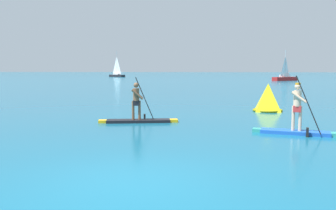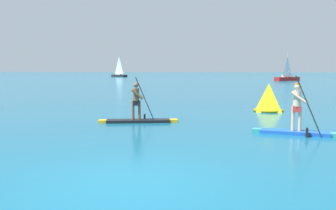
% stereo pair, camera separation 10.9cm
% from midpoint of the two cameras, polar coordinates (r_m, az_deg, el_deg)
% --- Properties ---
extents(ground, '(440.00, 440.00, 0.00)m').
position_cam_midpoint_polar(ground, '(7.26, -6.20, -12.24)').
color(ground, '#145B7A').
extents(paddleboarder_mid_center, '(3.32, 1.09, 1.91)m').
position_cam_midpoint_polar(paddleboarder_mid_center, '(14.97, -4.60, -1.51)').
color(paddleboarder_mid_center, black).
rests_on(paddleboarder_mid_center, ground).
extents(paddleboarder_far_right, '(2.86, 1.15, 2.05)m').
position_cam_midpoint_polar(paddleboarder_far_right, '(12.99, 20.08, -2.72)').
color(paddleboarder_far_right, blue).
rests_on(paddleboarder_far_right, ground).
extents(race_marker_buoy, '(1.83, 1.83, 1.48)m').
position_cam_midpoint_polar(race_marker_buoy, '(19.44, 15.99, 0.97)').
color(race_marker_buoy, yellow).
rests_on(race_marker_buoy, ground).
extents(sailboat_left_horizon, '(5.09, 4.33, 7.00)m').
position_cam_midpoint_polar(sailboat_left_horizon, '(97.54, -7.82, 5.00)').
color(sailboat_left_horizon, black).
rests_on(sailboat_left_horizon, ground).
extents(sailboat_right_horizon, '(5.18, 4.51, 5.69)m').
position_cam_midpoint_polar(sailboat_right_horizon, '(69.80, 18.62, 4.30)').
color(sailboat_right_horizon, '#A51E1E').
rests_on(sailboat_right_horizon, ground).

